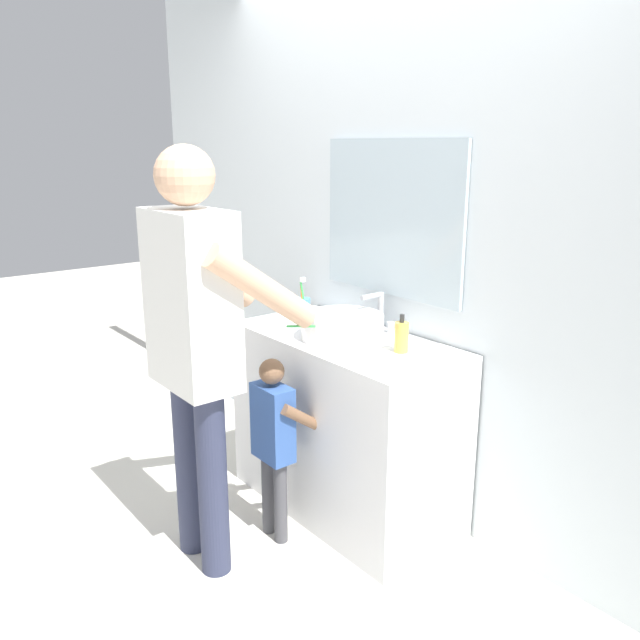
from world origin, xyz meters
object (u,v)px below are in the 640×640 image
object	(u,v)px
toothbrush_cup	(303,306)
child_toddler	(275,433)
soap_bottle	(401,337)
adult_parent	(197,326)

from	to	relation	value
toothbrush_cup	child_toddler	size ratio (longest dim) A/B	0.25
toothbrush_cup	child_toddler	xyz separation A→B (m)	(0.41, -0.47, -0.41)
soap_bottle	adult_parent	world-z (taller)	adult_parent
soap_bottle	child_toddler	size ratio (longest dim) A/B	0.20
child_toddler	adult_parent	distance (m)	0.62
toothbrush_cup	adult_parent	xyz separation A→B (m)	(0.36, -0.79, 0.11)
soap_bottle	adult_parent	distance (m)	0.85
toothbrush_cup	adult_parent	size ratio (longest dim) A/B	0.12
child_toddler	adult_parent	bearing A→B (deg)	-99.68
toothbrush_cup	soap_bottle	bearing A→B (deg)	-2.06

